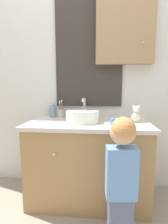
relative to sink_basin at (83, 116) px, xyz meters
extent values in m
plane|color=gray|center=(0.05, -0.30, -0.84)|extent=(10.00, 10.00, 0.00)
cube|color=silver|center=(0.05, 0.33, 0.41)|extent=(3.20, 0.06, 2.50)
cube|color=#332D28|center=(0.03, 0.29, 0.63)|extent=(0.70, 0.02, 1.13)
cube|color=#B2C1CC|center=(0.03, 0.28, 0.63)|extent=(0.64, 0.01, 1.07)
cube|color=#997A56|center=(0.39, 0.25, 0.89)|extent=(0.57, 0.10, 0.79)
sphere|color=silver|center=(0.57, 0.19, 0.69)|extent=(0.02, 0.02, 0.02)
cube|color=#A37A4C|center=(0.05, 0.01, -0.46)|extent=(1.10, 0.54, 0.75)
cube|color=beige|center=(0.05, 0.01, -0.07)|extent=(1.14, 0.58, 0.03)
sphere|color=silver|center=(-0.21, -0.28, -0.28)|extent=(0.02, 0.02, 0.02)
sphere|color=silver|center=(0.31, -0.28, -0.28)|extent=(0.02, 0.02, 0.02)
cylinder|color=white|center=(0.00, 0.00, 0.00)|extent=(0.31, 0.31, 0.11)
cylinder|color=silver|center=(0.00, 0.00, 0.05)|extent=(0.25, 0.25, 0.01)
cylinder|color=silver|center=(0.00, 0.17, 0.05)|extent=(0.02, 0.02, 0.21)
cylinder|color=silver|center=(0.00, 0.10, 0.15)|extent=(0.02, 0.14, 0.02)
cylinder|color=silver|center=(0.00, 0.04, 0.14)|extent=(0.02, 0.02, 0.02)
sphere|color=white|center=(0.08, 0.17, -0.02)|extent=(0.05, 0.05, 0.05)
cylinder|color=beige|center=(-0.26, 0.22, -0.01)|extent=(0.07, 0.07, 0.09)
cylinder|color=orange|center=(-0.25, 0.22, 0.04)|extent=(0.01, 0.01, 0.17)
cube|color=white|center=(-0.25, 0.22, 0.12)|extent=(0.01, 0.02, 0.02)
cylinder|color=#D6423D|center=(-0.27, 0.24, 0.03)|extent=(0.01, 0.01, 0.14)
cube|color=white|center=(-0.27, 0.24, 0.09)|extent=(0.01, 0.02, 0.02)
cylinder|color=#8E56B7|center=(-0.27, 0.21, 0.04)|extent=(0.01, 0.01, 0.17)
cube|color=white|center=(-0.27, 0.21, 0.11)|extent=(0.01, 0.02, 0.02)
cylinder|color=#6B93B2|center=(-0.35, 0.22, 0.01)|extent=(0.06, 0.06, 0.13)
cylinder|color=silver|center=(-0.35, 0.22, 0.08)|extent=(0.02, 0.02, 0.02)
cube|color=silver|center=(-0.35, 0.21, 0.10)|extent=(0.02, 0.03, 0.02)
cube|color=slate|center=(0.32, -0.46, -0.67)|extent=(0.18, 0.12, 0.34)
cube|color=#6693D1|center=(0.32, -0.46, -0.31)|extent=(0.22, 0.14, 0.36)
sphere|color=tan|center=(0.32, -0.46, -0.03)|extent=(0.17, 0.17, 0.17)
sphere|color=tan|center=(0.32, -0.48, 0.00)|extent=(0.16, 0.16, 0.16)
cylinder|color=#6693D1|center=(0.37, -0.26, -0.20)|extent=(0.07, 0.28, 0.05)
cylinder|color=#3884DB|center=(0.35, -0.13, -0.16)|extent=(0.01, 0.05, 0.12)
ellipsoid|color=beige|center=(0.49, 0.03, -0.01)|extent=(0.08, 0.07, 0.09)
sphere|color=beige|center=(0.49, 0.03, 0.06)|extent=(0.06, 0.06, 0.06)
sphere|color=beige|center=(0.47, 0.03, 0.09)|extent=(0.02, 0.02, 0.02)
sphere|color=beige|center=(0.52, 0.03, 0.09)|extent=(0.02, 0.02, 0.02)
sphere|color=silver|center=(0.49, 0.00, 0.06)|extent=(0.02, 0.02, 0.02)
cylinder|color=#4789D1|center=(0.28, -0.23, -0.02)|extent=(0.06, 0.06, 0.08)
camera|label=1|loc=(0.17, -1.60, 0.27)|focal=28.00mm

